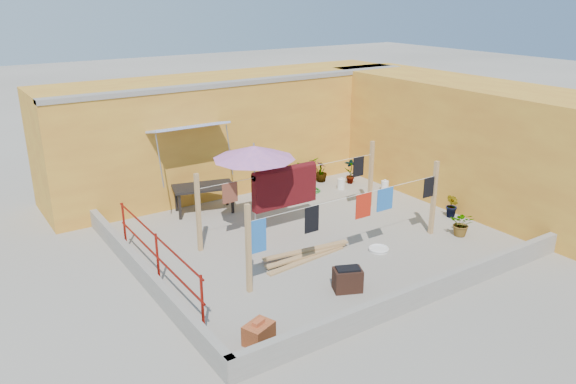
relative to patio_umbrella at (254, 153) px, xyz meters
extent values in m
plane|color=#9E998E|center=(1.06, -0.80, -2.04)|extent=(80.00, 80.00, 0.00)
cube|color=gold|center=(1.56, 3.90, -0.44)|extent=(11.00, 2.40, 3.20)
cube|color=gray|center=(1.56, 2.85, 1.11)|extent=(11.00, 0.35, 0.12)
cube|color=#2D51B2|center=(-0.54, 2.35, 0.21)|extent=(2.00, 0.79, 0.22)
cylinder|color=gray|center=(-1.49, 1.98, -0.44)|extent=(0.03, 0.30, 1.28)
cylinder|color=gray|center=(0.41, 1.98, -0.44)|extent=(0.03, 0.30, 1.28)
cube|color=gold|center=(6.26, -0.80, -0.44)|extent=(2.40, 9.00, 3.20)
cube|color=gray|center=(1.06, -4.38, -1.82)|extent=(8.30, 0.16, 0.44)
cube|color=gray|center=(-3.02, -0.80, -1.82)|extent=(0.16, 7.30, 0.44)
cylinder|color=maroon|center=(-2.79, -3.00, -1.49)|extent=(0.05, 0.05, 1.10)
cylinder|color=maroon|center=(-2.79, -1.00, -1.49)|extent=(0.05, 0.05, 1.10)
cylinder|color=maroon|center=(-2.79, 1.00, -1.49)|extent=(0.05, 0.05, 1.10)
cylinder|color=maroon|center=(-2.79, -1.00, -0.99)|extent=(0.04, 4.20, 0.04)
cylinder|color=maroon|center=(-2.79, -1.00, -1.44)|extent=(0.04, 4.20, 0.04)
cube|color=tan|center=(-1.44, -2.20, -1.14)|extent=(0.09, 0.09, 1.80)
cube|color=tan|center=(3.56, -2.20, -1.14)|extent=(0.09, 0.09, 1.80)
cube|color=tan|center=(3.56, 0.00, -1.14)|extent=(0.09, 0.09, 1.80)
cube|color=tan|center=(-1.44, 0.00, -1.14)|extent=(0.09, 0.09, 1.80)
cylinder|color=silver|center=(1.06, -2.20, -0.59)|extent=(5.00, 0.01, 0.01)
cylinder|color=silver|center=(1.06, 0.00, -0.59)|extent=(5.00, 0.01, 0.01)
cube|color=#430B0F|center=(0.82, 0.00, -0.99)|extent=(1.70, 0.22, 0.91)
cube|color=black|center=(3.12, 0.00, -0.85)|extent=(0.34, 0.02, 0.53)
cube|color=brown|center=(-0.65, 0.00, -0.82)|extent=(0.38, 0.02, 0.47)
cube|color=#205EB0|center=(-1.24, -2.20, -0.92)|extent=(0.38, 0.02, 0.68)
cube|color=black|center=(0.03, -2.20, -0.87)|extent=(0.34, 0.02, 0.56)
cube|color=#B21F0E|center=(1.38, -2.20, -0.86)|extent=(0.41, 0.02, 0.55)
cube|color=#205EB0|center=(2.00, -2.20, -0.84)|extent=(0.45, 0.02, 0.51)
cube|color=black|center=(3.36, -2.20, -0.83)|extent=(0.32, 0.02, 0.48)
cylinder|color=gray|center=(0.00, 0.00, -2.01)|extent=(0.34, 0.34, 0.06)
cylinder|color=gray|center=(0.00, 0.00, -0.95)|extent=(0.04, 0.04, 2.16)
cone|color=#C369A2|center=(0.00, 0.00, 0.02)|extent=(2.30, 2.30, 0.30)
cylinder|color=gray|center=(0.00, 0.00, 0.18)|extent=(0.04, 0.04, 0.09)
cube|color=black|center=(-0.34, 2.06, -1.33)|extent=(1.70, 1.14, 0.06)
cube|color=black|center=(-1.08, 1.93, -1.69)|extent=(0.06, 0.06, 0.68)
cube|color=black|center=(-0.92, 2.54, -1.69)|extent=(0.06, 0.06, 0.68)
cube|color=black|center=(0.24, 1.59, -1.69)|extent=(0.06, 0.06, 0.68)
cube|color=black|center=(0.40, 2.19, -1.69)|extent=(0.06, 0.06, 0.68)
cube|color=#A44F25|center=(-2.15, -3.76, -1.86)|extent=(0.58, 0.50, 0.35)
cube|color=#B44C2A|center=(-2.15, -3.76, -1.65)|extent=(0.24, 0.18, 0.07)
cube|color=tan|center=(0.24, -1.75, -2.01)|extent=(2.08, 0.36, 0.04)
cube|color=tan|center=(0.32, -1.63, -1.97)|extent=(2.08, 0.18, 0.04)
cube|color=tan|center=(0.40, -1.51, -1.92)|extent=(2.08, 0.40, 0.04)
cube|color=black|center=(0.16, -3.22, -1.81)|extent=(0.64, 0.55, 0.45)
cube|color=black|center=(0.16, -3.22, -1.57)|extent=(0.52, 0.43, 0.04)
cylinder|color=silver|center=(1.87, -2.24, -2.01)|extent=(0.43, 0.43, 0.06)
torus|color=silver|center=(1.87, -2.24, -1.98)|extent=(0.46, 0.46, 0.05)
cylinder|color=silver|center=(4.76, 0.69, -1.89)|extent=(0.22, 0.22, 0.30)
cylinder|color=silver|center=(4.76, 0.69, -1.72)|extent=(0.06, 0.06, 0.05)
cylinder|color=silver|center=(3.80, 1.51, -1.88)|extent=(0.23, 0.23, 0.31)
cylinder|color=silver|center=(3.80, 1.51, -1.70)|extent=(0.06, 0.06, 0.05)
torus|color=#197020|center=(2.96, 1.81, -2.02)|extent=(0.50, 0.50, 0.03)
torus|color=#197020|center=(2.96, 1.81, -1.98)|extent=(0.42, 0.42, 0.03)
imported|color=#1D601B|center=(3.10, 2.40, -1.61)|extent=(0.90, 0.82, 0.85)
imported|color=#1D601B|center=(3.73, 2.40, -1.72)|extent=(0.36, 0.36, 0.64)
imported|color=#1D601B|center=(4.37, 1.76, -1.64)|extent=(0.50, 0.48, 0.79)
imported|color=#1D601B|center=(4.76, -1.79, -1.72)|extent=(0.39, 0.43, 0.64)
imported|color=#1D601B|center=(4.06, -2.69, -1.73)|extent=(0.70, 0.72, 0.61)
camera|label=1|loc=(-6.12, -10.58, 3.41)|focal=35.00mm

